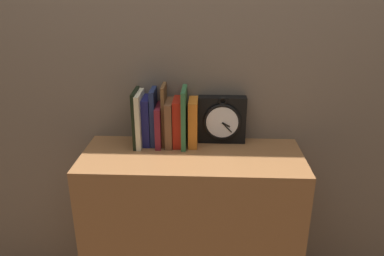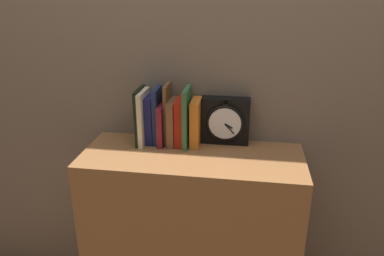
# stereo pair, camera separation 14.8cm
# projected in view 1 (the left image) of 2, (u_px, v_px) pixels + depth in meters

# --- Properties ---
(wall_back) EXTENTS (6.00, 0.05, 2.60)m
(wall_back) POSITION_uv_depth(u_px,v_px,m) (194.00, 41.00, 1.56)
(wall_back) COLOR #756656
(wall_back) RESTS_ON ground_plane
(bookshelf) EXTENTS (0.91, 0.36, 0.87)m
(bookshelf) POSITION_uv_depth(u_px,v_px,m) (192.00, 242.00, 1.68)
(bookshelf) COLOR #936038
(bookshelf) RESTS_ON ground_plane
(clock) EXTENTS (0.20, 0.07, 0.21)m
(clock) POSITION_uv_depth(u_px,v_px,m) (222.00, 120.00, 1.61)
(clock) COLOR black
(clock) RESTS_ON bookshelf
(book_slot0_black) EXTENTS (0.01, 0.15, 0.24)m
(book_slot0_black) POSITION_uv_depth(u_px,v_px,m) (136.00, 118.00, 1.58)
(book_slot0_black) COLOR black
(book_slot0_black) RESTS_ON bookshelf
(book_slot1_cream) EXTENTS (0.02, 0.15, 0.23)m
(book_slot1_cream) POSITION_uv_depth(u_px,v_px,m) (140.00, 119.00, 1.58)
(book_slot1_cream) COLOR beige
(book_slot1_cream) RESTS_ON bookshelf
(book_slot2_navy) EXTENTS (0.03, 0.12, 0.21)m
(book_slot2_navy) POSITION_uv_depth(u_px,v_px,m) (147.00, 121.00, 1.60)
(book_slot2_navy) COLOR navy
(book_slot2_navy) RESTS_ON bookshelf
(book_slot3_navy) EXTENTS (0.02, 0.12, 0.24)m
(book_slot3_navy) POSITION_uv_depth(u_px,v_px,m) (154.00, 117.00, 1.59)
(book_slot3_navy) COLOR #1D274E
(book_slot3_navy) RESTS_ON bookshelf
(book_slot4_maroon) EXTENTS (0.02, 0.14, 0.18)m
(book_slot4_maroon) POSITION_uv_depth(u_px,v_px,m) (159.00, 125.00, 1.59)
(book_slot4_maroon) COLOR maroon
(book_slot4_maroon) RESTS_ON bookshelf
(book_slot5_brown) EXTENTS (0.01, 0.11, 0.26)m
(book_slot5_brown) POSITION_uv_depth(u_px,v_px,m) (164.00, 115.00, 1.59)
(book_slot5_brown) COLOR brown
(book_slot5_brown) RESTS_ON bookshelf
(book_slot6_brown) EXTENTS (0.03, 0.13, 0.19)m
(book_slot6_brown) POSITION_uv_depth(u_px,v_px,m) (170.00, 123.00, 1.59)
(book_slot6_brown) COLOR brown
(book_slot6_brown) RESTS_ON bookshelf
(book_slot7_red) EXTENTS (0.04, 0.13, 0.20)m
(book_slot7_red) POSITION_uv_depth(u_px,v_px,m) (178.00, 122.00, 1.59)
(book_slot7_red) COLOR #AF1F10
(book_slot7_red) RESTS_ON bookshelf
(book_slot8_green) EXTENTS (0.02, 0.14, 0.25)m
(book_slot8_green) POSITION_uv_depth(u_px,v_px,m) (184.00, 118.00, 1.57)
(book_slot8_green) COLOR #306439
(book_slot8_green) RESTS_ON bookshelf
(book_slot9_orange) EXTENTS (0.04, 0.12, 0.20)m
(book_slot9_orange) POSITION_uv_depth(u_px,v_px,m) (192.00, 122.00, 1.59)
(book_slot9_orange) COLOR orange
(book_slot9_orange) RESTS_ON bookshelf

